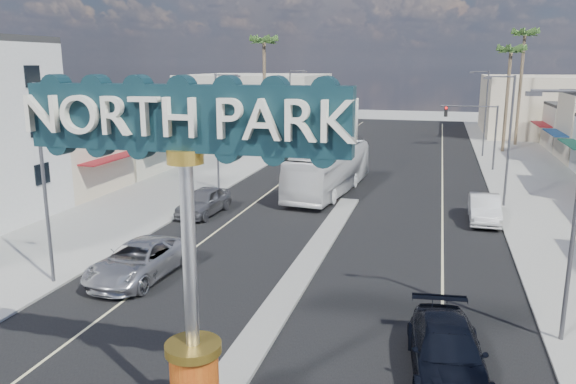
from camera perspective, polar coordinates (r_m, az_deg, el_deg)
The scene contains 25 objects.
ground at distance 41.94m, azimuth 6.51°, elevation -0.59°, with size 160.00×160.00×0.00m, color gray.
road at distance 41.94m, azimuth 6.51°, elevation -0.59°, with size 20.00×120.00×0.01m, color black.
median_island at distance 26.88m, azimuth 1.31°, elevation -8.21°, with size 1.30×30.00×0.16m, color gray.
sidewalk_left at distance 46.04m, azimuth -10.98°, elevation 0.55°, with size 8.00×120.00×0.12m, color gray.
sidewalk_right at distance 42.29m, azimuth 25.62°, elevation -1.62°, with size 8.00×120.00×0.12m, color gray.
storefront_row_left at distance 61.54m, azimuth -14.25°, elevation 6.27°, with size 12.00×42.00×6.00m, color beige.
backdrop_far_left at distance 89.98m, azimuth -3.12°, elevation 9.30°, with size 20.00×20.00×8.00m, color #B7B29E.
backdrop_far_right at distance 87.05m, azimuth 25.91°, elevation 7.90°, with size 20.00×20.00×8.00m, color beige.
gateway_sign at distance 14.21m, azimuth -10.17°, elevation -3.04°, with size 8.20×1.50×9.15m.
traffic_signal_left at distance 56.67m, azimuth -0.50°, elevation 7.41°, with size 5.09×0.45×6.00m.
traffic_signal_right at distance 54.72m, azimuth 18.51°, elevation 6.55°, with size 5.09×0.45×6.00m.
streetlight_l_near at distance 26.52m, azimuth -23.34°, elevation 1.64°, with size 2.03×0.22×9.00m.
streetlight_l_mid at distance 43.79m, azimuth -7.03°, elevation 6.70°, with size 2.03×0.22×9.00m.
streetlight_l_far at distance 64.63m, azimuth 0.34°, elevation 8.81°, with size 2.03×0.22×9.00m.
streetlight_r_near at distance 21.38m, azimuth 26.84°, elevation -1.23°, with size 2.03×0.22×9.00m.
streetlight_r_mid at distance 40.88m, azimuth 21.38°, elevation 5.46°, with size 2.03×0.22×9.00m.
streetlight_r_far at distance 62.69m, azimuth 19.31°, elevation 7.96°, with size 2.03×0.22×9.00m.
palm_left_far at distance 63.26m, azimuth -2.45°, elevation 14.53°, with size 2.60×2.60×13.10m.
palm_right_mid at distance 66.73m, azimuth 21.69°, elevation 12.81°, with size 2.60×2.60×12.10m.
palm_right_far at distance 72.97m, azimuth 22.90°, elevation 14.05°, with size 2.60×2.60×14.10m.
suv_left at distance 27.10m, azimuth -14.91°, elevation -6.75°, with size 2.82×6.11×1.70m, color #B2B2B7.
suv_right at distance 19.25m, azimuth 15.84°, elevation -15.34°, with size 2.31×5.68×1.65m, color black.
car_parked_left at distance 37.42m, azimuth -8.55°, elevation -0.93°, with size 2.08×5.18×1.76m, color slate.
car_parked_right at distance 37.38m, azimuth 19.32°, elevation -1.61°, with size 1.79×5.13×1.69m, color silver.
city_bus at distance 43.08m, azimuth 4.19°, elevation 2.29°, with size 3.05×13.03×3.63m, color white.
Camera 1 is at (5.90, -10.35, 9.81)m, focal length 35.00 mm.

